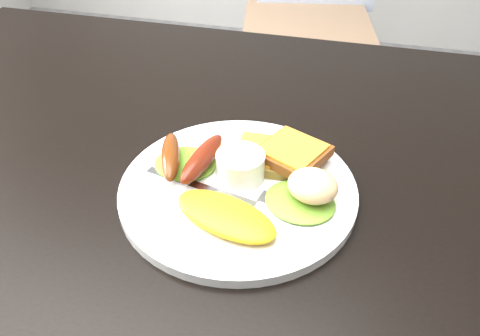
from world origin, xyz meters
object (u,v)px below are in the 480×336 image
at_px(dining_table, 183,145).
at_px(plate, 238,189).
at_px(person, 137,21).
at_px(dining_chair, 307,28).

height_order(dining_table, plate, plate).
bearing_deg(person, dining_chair, -98.12).
xyz_separation_m(dining_table, dining_chair, (0.04, 1.20, -0.28)).
relative_size(dining_table, plate, 4.03).
xyz_separation_m(dining_chair, person, (-0.35, -0.70, 0.26)).
bearing_deg(person, plate, 142.77).
height_order(person, plate, person).
distance_m(dining_chair, person, 0.82).
relative_size(dining_table, dining_chair, 2.51).
bearing_deg(plate, dining_chair, 93.20).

